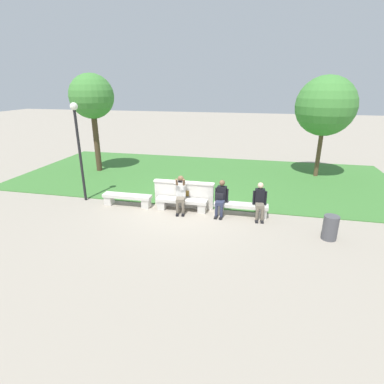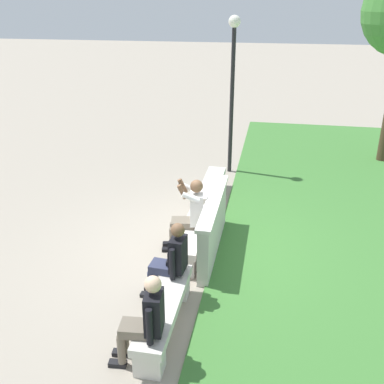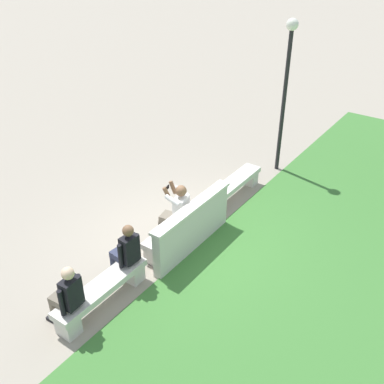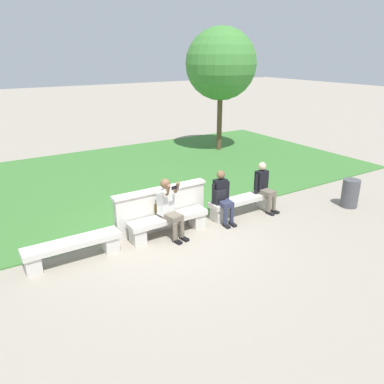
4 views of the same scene
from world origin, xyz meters
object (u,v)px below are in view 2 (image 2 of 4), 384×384
bench_mid (165,311)px  bench_near (194,234)px  lamp_post (233,74)px  person_distant (171,259)px  backpack (176,260)px  person_photographer (190,211)px  person_companion (145,318)px  bench_main (212,188)px

bench_mid → bench_near: bearing=180.0°
bench_near → lamp_post: 4.59m
person_distant → backpack: person_distant is taller
person_photographer → person_distant: person_photographer is taller
bench_near → person_companion: 2.80m
bench_near → person_photographer: 0.44m
lamp_post → person_companion: bearing=-2.2°
person_distant → lamp_post: lamp_post is taller
bench_mid → backpack: (-0.75, -0.00, 0.33)m
bench_mid → lamp_post: 6.55m
bench_mid → lamp_post: (-6.18, 0.19, 2.18)m
bench_mid → person_companion: size_ratio=1.49×
bench_main → bench_mid: size_ratio=1.00×
bench_near → bench_mid: 2.14m
person_distant → person_companion: 1.33m
lamp_post → bench_near: bearing=-2.7°
person_photographer → person_companion: (2.79, 0.01, -0.06)m
bench_near → person_photographer: (-0.02, -0.08, 0.44)m
bench_mid → person_distant: (-0.70, -0.07, 0.37)m
person_companion → backpack: (-1.38, 0.06, -0.05)m
bench_near → bench_main: bearing=180.0°
person_distant → lamp_post: bearing=177.3°
bench_near → backpack: (1.39, -0.00, 0.33)m
bench_mid → backpack: backpack is taller
lamp_post → person_photographer: bearing=-3.8°
bench_mid → person_companion: 0.73m
person_distant → lamp_post: (-5.48, 0.26, 1.81)m
bench_main → person_photographer: bearing=-2.1°
person_photographer → person_distant: (1.46, 0.01, -0.06)m
lamp_post → person_distant: bearing=-2.7°
person_photographer → backpack: bearing=2.9°
person_photographer → person_companion: 2.79m
person_companion → bench_main: bearing=179.2°
bench_main → person_photographer: size_ratio=1.42×
person_companion → lamp_post: (-6.81, 0.26, 1.81)m
bench_near → lamp_post: bearing=177.3°
bench_main → lamp_post: (-1.89, 0.19, 2.18)m
bench_mid → person_distant: person_distant is taller
person_photographer → person_distant: bearing=0.4°
lamp_post → bench_main: bearing=-5.7°
bench_main → lamp_post: size_ratio=0.50×
bench_near → person_distant: person_distant is taller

